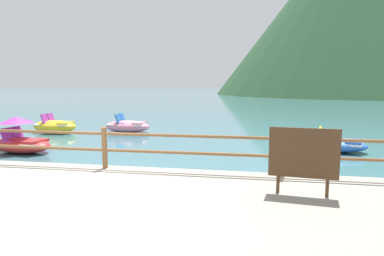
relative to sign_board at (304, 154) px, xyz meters
name	(u,v)px	position (x,y,z in m)	size (l,w,h in m)	color
ground_plane	(226,100)	(-4.21, 39.57, -1.13)	(200.00, 200.00, 0.00)	#3D6B75
dock_railing	(104,144)	(-4.21, 1.12, -0.15)	(23.92, 0.12, 0.95)	brown
sign_board	(304,154)	(0.00, 0.00, 0.00)	(1.18, 0.18, 1.19)	silver
pedal_boat_0	(333,144)	(1.92, 6.03, -0.88)	(2.42, 1.61, 0.81)	blue
pedal_boat_1	(55,126)	(-10.00, 8.23, -0.81)	(2.12, 1.21, 0.91)	yellow
pedal_boat_2	(20,141)	(-8.59, 3.98, -0.73)	(2.38, 1.40, 1.23)	red
pedal_boat_3	(127,126)	(-6.65, 8.91, -0.82)	(2.21, 1.22, 0.90)	pink
cliff_headland	(342,12)	(17.10, 67.93, 15.51)	(53.65, 53.65, 35.46)	#284C2D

